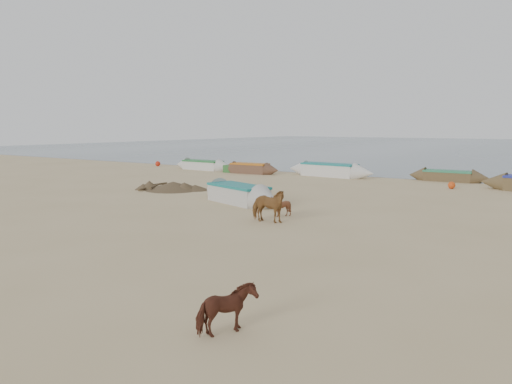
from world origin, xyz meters
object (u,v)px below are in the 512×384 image
cow_adult (268,206)px  calf_front (280,206)px  calf_right (228,310)px  near_canoe (238,194)px

cow_adult → calf_front: 1.44m
cow_adult → calf_front: size_ratio=1.83×
calf_front → calf_right: 12.09m
calf_right → near_canoe: (-9.12, 12.81, -0.02)m
cow_adult → calf_right: size_ratio=1.68×
calf_right → near_canoe: 15.73m
cow_adult → calf_front: (-0.28, 1.39, -0.24)m
near_canoe → calf_right: bearing=-35.3°
calf_right → cow_adult: bearing=29.5°
cow_adult → calf_front: cow_adult is taller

